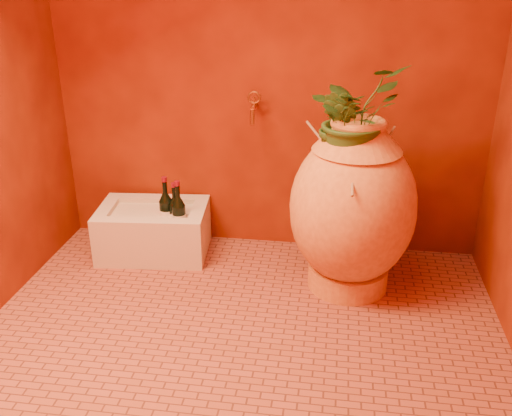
% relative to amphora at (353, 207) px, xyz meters
% --- Properties ---
extents(floor, '(2.50, 2.50, 0.00)m').
position_rel_amphora_xyz_m(floor, '(-0.50, -0.54, -0.46)').
color(floor, brown).
rests_on(floor, ground).
extents(wall_back, '(2.50, 0.02, 2.50)m').
position_rel_amphora_xyz_m(wall_back, '(-0.50, 0.46, 0.79)').
color(wall_back, '#531304').
rests_on(wall_back, ground).
extents(amphora, '(0.69, 0.69, 0.93)m').
position_rel_amphora_xyz_m(amphora, '(0.00, 0.00, 0.00)').
color(amphora, gold).
rests_on(amphora, floor).
extents(stone_basin, '(0.67, 0.49, 0.30)m').
position_rel_amphora_xyz_m(stone_basin, '(-1.16, 0.21, -0.32)').
color(stone_basin, beige).
rests_on(stone_basin, floor).
extents(wine_bottle_a, '(0.08, 0.08, 0.34)m').
position_rel_amphora_xyz_m(wine_bottle_a, '(-1.06, 0.19, -0.18)').
color(wine_bottle_a, black).
rests_on(wine_bottle_a, stone_basin).
extents(wine_bottle_b, '(0.08, 0.08, 0.31)m').
position_rel_amphora_xyz_m(wine_bottle_b, '(-1.01, 0.18, -0.19)').
color(wine_bottle_b, black).
rests_on(wine_bottle_b, stone_basin).
extents(wine_bottle_c, '(0.08, 0.08, 0.34)m').
position_rel_amphora_xyz_m(wine_bottle_c, '(-0.97, 0.14, -0.18)').
color(wine_bottle_c, black).
rests_on(wine_bottle_c, stone_basin).
extents(wall_tap, '(0.07, 0.16, 0.17)m').
position_rel_amphora_xyz_m(wall_tap, '(-0.57, 0.38, 0.42)').
color(wall_tap, '#9A5C23').
rests_on(wall_tap, wall_back).
extents(plant_main, '(0.59, 0.59, 0.50)m').
position_rel_amphora_xyz_m(plant_main, '(-0.03, -0.01, 0.48)').
color(plant_main, '#264B1A').
rests_on(plant_main, amphora).
extents(plant_side, '(0.26, 0.26, 0.37)m').
position_rel_amphora_xyz_m(plant_side, '(-0.10, -0.04, 0.44)').
color(plant_side, '#264B1A').
rests_on(plant_side, amphora).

